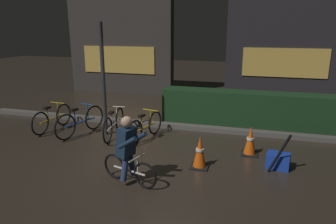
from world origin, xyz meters
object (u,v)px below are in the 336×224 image
Objects in this scene: cyclist at (128,150)px; parked_bike_leftmost at (52,118)px; blue_crate at (278,161)px; parked_bike_center_right at (145,127)px; traffic_cone_far at (250,141)px; closed_umbrella at (279,154)px; parked_bike_center_left at (114,124)px; street_post at (103,81)px; traffic_cone_near at (200,152)px; parked_bike_left_mid at (80,122)px.

parked_bike_leftmost is at bearing 161.63° from cyclist.
cyclist reaches higher than blue_crate.
parked_bike_center_right is 2.55m from traffic_cone_far.
closed_umbrella reaches higher than parked_bike_center_right.
parked_bike_center_left is 3.63× the size of blue_crate.
street_post is 4.41× the size of traffic_cone_far.
street_post reaches higher than cyclist.
parked_bike_center_right is 2.29× the size of traffic_cone_near.
closed_umbrella is at bearing -112.20° from parked_bike_center_left.
parked_bike_center_left reaches higher than traffic_cone_near.
parked_bike_left_mid is 1.89× the size of closed_umbrella.
traffic_cone_near is (2.71, -1.30, -1.11)m from street_post.
street_post is at bearing 174.44° from traffic_cone_far.
street_post is 1.78× the size of parked_bike_center_left.
parked_bike_left_mid is 1.01× the size of parked_bike_center_left.
blue_crate is (0.57, -0.54, -0.16)m from traffic_cone_far.
parked_bike_center_right is 2.02m from traffic_cone_near.
street_post is 1.90× the size of parked_bike_center_right.
parked_bike_left_mid is 1.08× the size of parked_bike_center_right.
parked_bike_left_mid reaches higher than parked_bike_center_right.
street_post reaches higher than closed_umbrella.
street_post is 1.26m from parked_bike_left_mid.
parked_bike_leftmost is at bearing 171.74° from closed_umbrella.
traffic_cone_near is 1.50m from cyclist.
street_post is 1.13m from parked_bike_center_left.
traffic_cone_near is at bearing 57.49° from cyclist.
blue_crate is at bearing -91.73° from parked_bike_center_right.
parked_bike_center_left is 2.70m from traffic_cone_near.
blue_crate is at bearing -43.88° from traffic_cone_far.
cyclist reaches higher than parked_bike_center_left.
cyclist is at bearing -117.21° from parked_bike_left_mid.
street_post is 4.35× the size of traffic_cone_near.
parked_bike_leftmost is 2.68m from parked_bike_center_right.
traffic_cone_near is 1.01× the size of traffic_cone_far.
parked_bike_center_right is at bearing -94.19° from parked_bike_center_left.
blue_crate is (4.85, -0.72, -0.20)m from parked_bike_left_mid.
parked_bike_left_mid is at bearing 177.71° from traffic_cone_far.
parked_bike_center_right is (0.83, 0.05, -0.01)m from parked_bike_center_left.
parked_bike_center_left is 2.54m from cyclist.
parked_bike_center_right is 3.22m from blue_crate.
traffic_cone_far is at bearing -88.75° from parked_bike_leftmost.
cyclist is (1.60, -2.26, -0.79)m from street_post.
cyclist is (3.17, -2.20, 0.30)m from parked_bike_leftmost.
blue_crate is (3.10, -0.84, -0.17)m from parked_bike_center_right.
street_post is 4.50m from blue_crate.
cyclist is at bearing -152.46° from blue_crate.
blue_crate is (4.22, -0.90, -1.27)m from street_post.
closed_umbrella is (0.55, -0.79, 0.09)m from traffic_cone_far.
parked_bike_leftmost is (-1.56, -0.06, -1.09)m from street_post.
parked_bike_center_left is (0.91, 0.08, -0.01)m from parked_bike_left_mid.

